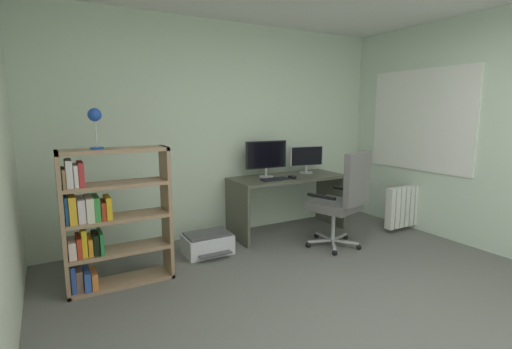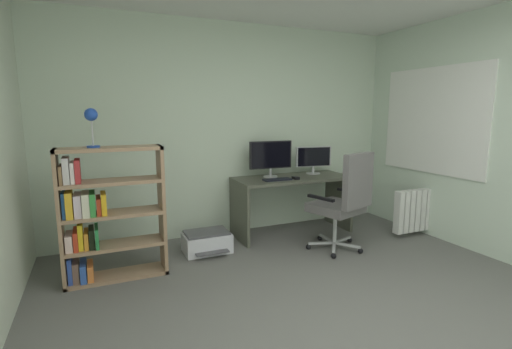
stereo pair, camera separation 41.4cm
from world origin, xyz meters
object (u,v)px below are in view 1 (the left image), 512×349
at_px(desk_lamp, 95,119).
at_px(computer_mouse, 292,177).
at_px(bookshelf, 105,221).
at_px(desk, 287,191).
at_px(printer, 208,243).
at_px(office_chair, 343,197).
at_px(monitor_main, 266,156).
at_px(keyboard, 275,179).
at_px(monitor_secondary, 306,157).
at_px(radiator, 409,205).

bearing_deg(desk_lamp, computer_mouse, 8.30).
relative_size(computer_mouse, bookshelf, 0.08).
xyz_separation_m(desk, desk_lamp, (-2.27, -0.48, 0.94)).
distance_m(desk, bookshelf, 2.31).
bearing_deg(computer_mouse, printer, -178.39).
bearing_deg(office_chair, desk_lamp, 172.80).
height_order(monitor_main, printer, monitor_main).
xyz_separation_m(monitor_main, keyboard, (-0.03, -0.24, -0.26)).
bearing_deg(printer, monitor_main, 18.30).
xyz_separation_m(monitor_main, monitor_secondary, (0.63, 0.00, -0.06)).
distance_m(computer_mouse, office_chair, 0.70).
height_order(desk, monitor_secondary, monitor_secondary).
relative_size(desk, bookshelf, 1.20).
distance_m(monitor_main, radiator, 2.01).
bearing_deg(radiator, desk, 153.96).
relative_size(desk_lamp, radiator, 0.43).
height_order(keyboard, radiator, keyboard).
bearing_deg(desk_lamp, printer, 14.65).
bearing_deg(keyboard, desk_lamp, -168.73).
bearing_deg(printer, keyboard, 4.29).
bearing_deg(radiator, monitor_secondary, 142.90).
bearing_deg(desk_lamp, bookshelf, 0.79).
height_order(monitor_secondary, printer, monitor_secondary).
bearing_deg(desk, radiator, -26.04).
bearing_deg(monitor_main, radiator, -25.59).
bearing_deg(monitor_secondary, desk, -163.82).
bearing_deg(radiator, office_chair, -176.00).
bearing_deg(office_chair, keyboard, 126.09).
relative_size(desk, printer, 2.89).
height_order(office_chair, printer, office_chair).
relative_size(monitor_main, printer, 1.09).
height_order(monitor_secondary, office_chair, office_chair).
height_order(bookshelf, desk_lamp, desk_lamp).
xyz_separation_m(keyboard, desk_lamp, (-1.99, -0.35, 0.74)).
xyz_separation_m(monitor_secondary, radiator, (1.08, -0.82, -0.62)).
distance_m(printer, radiator, 2.70).
distance_m(desk, computer_mouse, 0.27).
bearing_deg(keyboard, office_chair, -52.66).
height_order(desk, desk_lamp, desk_lamp).
bearing_deg(printer, office_chair, -23.24).
xyz_separation_m(desk, bookshelf, (-2.25, -0.48, 0.07)).
distance_m(monitor_secondary, computer_mouse, 0.53).
bearing_deg(radiator, keyboard, 161.60).
height_order(bookshelf, printer, bookshelf).
height_order(keyboard, desk_lamp, desk_lamp).
relative_size(monitor_secondary, bookshelf, 0.39).
bearing_deg(desk, monitor_secondary, 16.18).
bearing_deg(desk_lamp, desk, 12.04).
relative_size(monitor_secondary, computer_mouse, 4.81).
height_order(desk, computer_mouse, computer_mouse).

